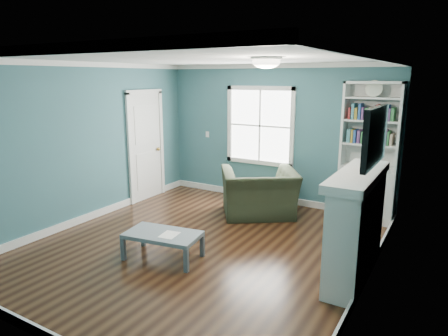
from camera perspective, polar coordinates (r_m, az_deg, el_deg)
The scene contains 13 objects.
floor at distance 5.83m, azimuth -3.19°, elevation -11.05°, with size 5.00×5.00×0.00m, color black.
room_walls at distance 5.39m, azimuth -3.39°, elevation 4.51°, with size 5.00×5.00×5.00m.
trim at distance 5.45m, azimuth -3.35°, elevation 0.92°, with size 4.50×5.00×2.60m.
window at distance 7.70m, azimuth 5.16°, elevation 6.02°, with size 1.40×0.06×1.50m.
bookshelf at distance 6.98m, azimuth 19.90°, elevation 0.19°, with size 0.90×0.35×2.31m.
fireplace at distance 5.02m, azimuth 18.47°, elevation -7.98°, with size 0.44×1.58×1.30m.
tv at distance 4.73m, azimuth 20.83°, elevation 4.26°, with size 0.06×1.10×0.65m, color black.
door at distance 7.92m, azimuth -11.08°, elevation 3.26°, with size 0.12×0.98×2.17m.
ceiling_fixture at distance 4.98m, azimuth 6.05°, elevation 14.93°, with size 0.38×0.38×0.15m.
light_switch at distance 8.31m, azimuth -2.39°, elevation 4.83°, with size 0.08×0.01×0.12m, color white.
recliner at distance 6.91m, azimuth 5.04°, elevation -2.45°, with size 1.24×0.81×1.09m, color black.
coffee_table at distance 5.41m, azimuth -8.74°, elevation -9.60°, with size 1.05×0.68×0.36m.
paper_sheet at distance 5.31m, azimuth -7.83°, elevation -9.43°, with size 0.20×0.26×0.00m, color white.
Camera 1 is at (2.98, -4.42, 2.37)m, focal length 32.00 mm.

